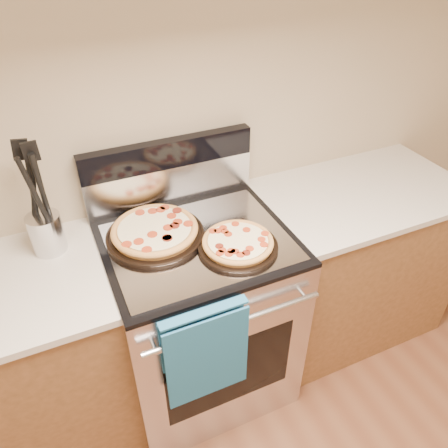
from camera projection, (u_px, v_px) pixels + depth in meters
name	position (u px, v px, depth m)	size (l,w,h in m)	color
wall_back	(161.00, 107.00, 1.78)	(4.00, 4.00, 0.00)	tan
range_body	(200.00, 317.00, 2.06)	(0.76, 0.68, 0.90)	#B7B7BC
oven_window	(230.00, 373.00, 1.81)	(0.56, 0.01, 0.40)	black
cooktop	(197.00, 240.00, 1.78)	(0.76, 0.68, 0.02)	black
backsplash_lower	(171.00, 184.00, 1.95)	(0.76, 0.06, 0.18)	silver
backsplash_upper	(168.00, 153.00, 1.86)	(0.76, 0.06, 0.12)	black
oven_handle	(236.00, 323.00, 1.57)	(0.03, 0.03, 0.70)	silver
dish_towel	(206.00, 352.00, 1.59)	(0.32, 0.05, 0.42)	#1B5D87
foil_sheet	(199.00, 242.00, 1.75)	(0.70, 0.55, 0.01)	gray
cabinet_right	(348.00, 263.00, 2.38)	(1.00, 0.62, 0.88)	brown
countertop_right	(364.00, 193.00, 2.11)	(1.02, 0.64, 0.03)	#B8B2A5
pepperoni_pizza_back	(155.00, 232.00, 1.76)	(0.39, 0.39, 0.05)	#B56F37
pepperoni_pizza_front	(238.00, 244.00, 1.71)	(0.31, 0.31, 0.04)	#B56F37
utensil_crock	(47.00, 233.00, 1.69)	(0.13, 0.13, 0.16)	silver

